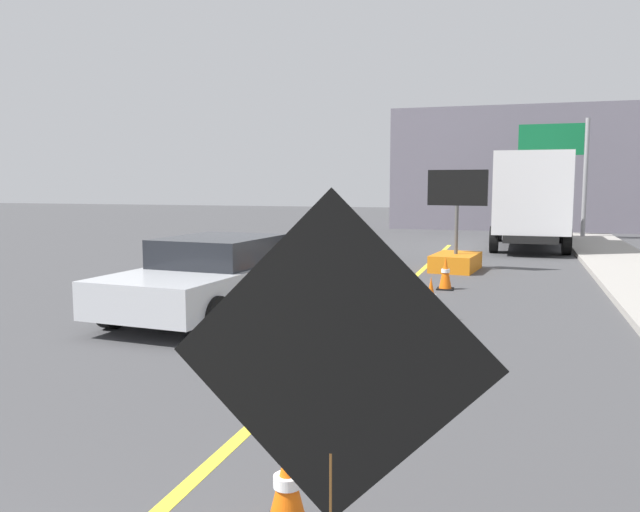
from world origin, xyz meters
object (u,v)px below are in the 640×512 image
object	(u,v)px
pickup_car	(215,275)
traffic_cone_far_lane	(431,299)
arrow_board_trailer	(456,253)
traffic_cone_curbside	(445,273)
traffic_cone_mid_lane	(386,352)
traffic_cone_near_sign	(287,488)
roadwork_sign	(332,368)
box_truck	(531,198)
highway_guide_sign	(566,157)

from	to	relation	value
pickup_car	traffic_cone_far_lane	xyz separation A→B (m)	(3.81, 0.52, -0.32)
arrow_board_trailer	traffic_cone_curbside	size ratio (longest dim) A/B	3.66
pickup_car	traffic_cone_mid_lane	size ratio (longest dim) A/B	7.74
traffic_cone_near_sign	traffic_cone_far_lane	distance (m)	6.92
roadwork_sign	box_truck	bearing A→B (deg)	86.51
traffic_cone_near_sign	traffic_cone_mid_lane	xyz separation A→B (m)	(-0.04, 3.59, 0.02)
box_truck	traffic_cone_mid_lane	bearing A→B (deg)	-96.65
pickup_car	highway_guide_sign	bearing A→B (deg)	68.92
box_truck	pickup_car	size ratio (longest dim) A/B	1.41
roadwork_sign	highway_guide_sign	bearing A→B (deg)	83.96
arrow_board_trailer	highway_guide_sign	world-z (taller)	highway_guide_sign
box_truck	arrow_board_trailer	bearing A→B (deg)	-106.59
traffic_cone_mid_lane	traffic_cone_curbside	size ratio (longest dim) A/B	0.86
highway_guide_sign	traffic_cone_mid_lane	size ratio (longest dim) A/B	7.89
box_truck	traffic_cone_curbside	size ratio (longest dim) A/B	9.37
arrow_board_trailer	highway_guide_sign	distance (m)	12.05
highway_guide_sign	traffic_cone_mid_lane	distance (m)	21.59
pickup_car	traffic_cone_mid_lane	bearing A→B (deg)	-37.28
traffic_cone_far_lane	box_truck	bearing A→B (deg)	82.21
box_truck	highway_guide_sign	distance (m)	4.96
arrow_board_trailer	traffic_cone_near_sign	world-z (taller)	arrow_board_trailer
traffic_cone_far_lane	traffic_cone_curbside	world-z (taller)	traffic_cone_far_lane
highway_guide_sign	traffic_cone_curbside	xyz separation A→B (m)	(-3.35, -14.41, -3.06)
traffic_cone_mid_lane	traffic_cone_far_lane	world-z (taller)	traffic_cone_far_lane
highway_guide_sign	traffic_cone_far_lane	xyz separation A→B (m)	(-3.24, -17.77, -3.05)
traffic_cone_curbside	box_truck	bearing A→B (deg)	79.02
roadwork_sign	traffic_cone_near_sign	xyz separation A→B (m)	(-0.60, 1.01, -1.18)
traffic_cone_near_sign	traffic_cone_mid_lane	world-z (taller)	traffic_cone_mid_lane
arrow_board_trailer	traffic_cone_curbside	bearing A→B (deg)	-88.77
arrow_board_trailer	traffic_cone_curbside	world-z (taller)	arrow_board_trailer
traffic_cone_near_sign	traffic_cone_far_lane	size ratio (longest dim) A/B	0.78
box_truck	traffic_cone_near_sign	xyz separation A→B (m)	(-1.90, -20.22, -1.53)
arrow_board_trailer	box_truck	world-z (taller)	box_truck
pickup_car	traffic_cone_curbside	xyz separation A→B (m)	(3.70, 3.88, -0.34)
traffic_cone_near_sign	traffic_cone_curbside	xyz separation A→B (m)	(-0.03, 10.28, 0.07)
arrow_board_trailer	traffic_cone_far_lane	bearing A→B (deg)	-88.47
highway_guide_sign	roadwork_sign	bearing A→B (deg)	-96.04
roadwork_sign	pickup_car	size ratio (longest dim) A/B	0.48
pickup_car	highway_guide_sign	xyz separation A→B (m)	(7.05, 18.29, 2.72)
roadwork_sign	traffic_cone_curbside	world-z (taller)	roadwork_sign
traffic_cone_mid_lane	traffic_cone_far_lane	bearing A→B (deg)	87.99
pickup_car	traffic_cone_curbside	world-z (taller)	pickup_car
traffic_cone_far_lane	traffic_cone_curbside	distance (m)	3.37
traffic_cone_curbside	highway_guide_sign	bearing A→B (deg)	76.90
highway_guide_sign	traffic_cone_near_sign	xyz separation A→B (m)	(-3.32, -24.69, -3.13)
arrow_board_trailer	highway_guide_sign	bearing A→B (deg)	72.98
pickup_car	traffic_cone_curbside	bearing A→B (deg)	46.39
arrow_board_trailer	roadwork_sign	bearing A→B (deg)	-87.24
traffic_cone_far_lane	traffic_cone_curbside	xyz separation A→B (m)	(-0.11, 3.36, -0.01)
arrow_board_trailer	box_truck	bearing A→B (deg)	73.41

